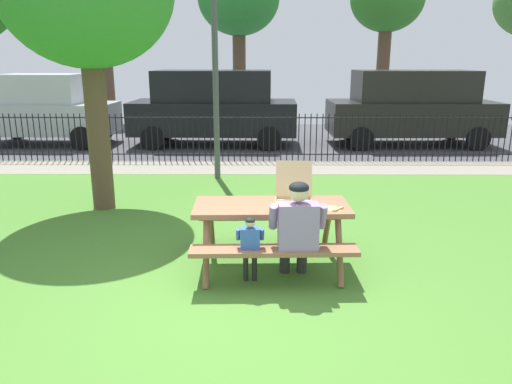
{
  "coord_description": "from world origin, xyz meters",
  "views": [
    {
      "loc": [
        0.32,
        -4.41,
        2.42
      ],
      "look_at": [
        0.28,
        1.64,
        0.75
      ],
      "focal_mm": 34.21,
      "sensor_mm": 36.0,
      "label": 1
    }
  ],
  "objects_px": {
    "parked_car_left": "(214,106)",
    "parked_car_far_left": "(45,109)",
    "lamp_post_walkway": "(215,62)",
    "picnic_table_foreground": "(271,219)",
    "far_tree_center": "(239,0)",
    "pizza_box_open": "(294,196)",
    "pizza_slice_on_table": "(331,208)",
    "far_tree_midright": "(387,1)",
    "child_at_table": "(250,244)",
    "parked_car_center": "(412,106)",
    "adult_at_table": "(297,228)"
  },
  "relations": [
    {
      "from": "pizza_slice_on_table",
      "to": "lamp_post_walkway",
      "type": "bearing_deg",
      "value": 110.17
    },
    {
      "from": "pizza_slice_on_table",
      "to": "parked_car_left",
      "type": "relative_size",
      "value": 0.06
    },
    {
      "from": "adult_at_table",
      "to": "far_tree_midright",
      "type": "bearing_deg",
      "value": 73.25
    },
    {
      "from": "pizza_box_open",
      "to": "parked_car_center",
      "type": "xyz_separation_m",
      "value": [
        3.9,
        8.4,
        0.24
      ]
    },
    {
      "from": "child_at_table",
      "to": "far_tree_midright",
      "type": "height_order",
      "value": "far_tree_midright"
    },
    {
      "from": "picnic_table_foreground",
      "to": "far_tree_center",
      "type": "relative_size",
      "value": 0.31
    },
    {
      "from": "far_tree_center",
      "to": "far_tree_midright",
      "type": "xyz_separation_m",
      "value": [
        5.57,
        0.0,
        -0.04
      ]
    },
    {
      "from": "pizza_slice_on_table",
      "to": "adult_at_table",
      "type": "bearing_deg",
      "value": -139.61
    },
    {
      "from": "lamp_post_walkway",
      "to": "parked_car_left",
      "type": "bearing_deg",
      "value": 95.87
    },
    {
      "from": "parked_car_left",
      "to": "far_tree_center",
      "type": "relative_size",
      "value": 0.78
    },
    {
      "from": "adult_at_table",
      "to": "parked_car_center",
      "type": "bearing_deg",
      "value": 66.46
    },
    {
      "from": "pizza_slice_on_table",
      "to": "far_tree_midright",
      "type": "height_order",
      "value": "far_tree_midright"
    },
    {
      "from": "parked_car_center",
      "to": "far_tree_midright",
      "type": "distance_m",
      "value": 6.58
    },
    {
      "from": "parked_car_left",
      "to": "adult_at_table",
      "type": "bearing_deg",
      "value": -79.32
    },
    {
      "from": "lamp_post_walkway",
      "to": "far_tree_center",
      "type": "bearing_deg",
      "value": 89.47
    },
    {
      "from": "parked_car_center",
      "to": "lamp_post_walkway",
      "type": "bearing_deg",
      "value": -142.24
    },
    {
      "from": "parked_car_center",
      "to": "far_tree_center",
      "type": "bearing_deg",
      "value": 131.96
    },
    {
      "from": "lamp_post_walkway",
      "to": "parked_car_left",
      "type": "relative_size",
      "value": 0.82
    },
    {
      "from": "pizza_box_open",
      "to": "parked_car_center",
      "type": "bearing_deg",
      "value": 65.11
    },
    {
      "from": "parked_car_left",
      "to": "pizza_box_open",
      "type": "bearing_deg",
      "value": -78.7
    },
    {
      "from": "child_at_table",
      "to": "parked_car_far_left",
      "type": "distance_m",
      "value": 10.8
    },
    {
      "from": "pizza_slice_on_table",
      "to": "parked_car_center",
      "type": "height_order",
      "value": "parked_car_center"
    },
    {
      "from": "pizza_slice_on_table",
      "to": "parked_car_center",
      "type": "relative_size",
      "value": 0.06
    },
    {
      "from": "picnic_table_foreground",
      "to": "parked_car_far_left",
      "type": "relative_size",
      "value": 0.47
    },
    {
      "from": "parked_car_left",
      "to": "parked_car_center",
      "type": "height_order",
      "value": "same"
    },
    {
      "from": "parked_car_far_left",
      "to": "parked_car_left",
      "type": "relative_size",
      "value": 0.85
    },
    {
      "from": "pizza_box_open",
      "to": "far_tree_midright",
      "type": "relative_size",
      "value": 0.09
    },
    {
      "from": "pizza_slice_on_table",
      "to": "far_tree_center",
      "type": "relative_size",
      "value": 0.05
    },
    {
      "from": "child_at_table",
      "to": "parked_car_center",
      "type": "xyz_separation_m",
      "value": [
        4.39,
        8.97,
        0.6
      ]
    },
    {
      "from": "pizza_slice_on_table",
      "to": "parked_car_center",
      "type": "bearing_deg",
      "value": 67.92
    },
    {
      "from": "parked_car_left",
      "to": "picnic_table_foreground",
      "type": "bearing_deg",
      "value": -80.46
    },
    {
      "from": "parked_car_far_left",
      "to": "parked_car_left",
      "type": "xyz_separation_m",
      "value": [
        4.8,
        -0.0,
        0.09
      ]
    },
    {
      "from": "adult_at_table",
      "to": "child_at_table",
      "type": "distance_m",
      "value": 0.53
    },
    {
      "from": "lamp_post_walkway",
      "to": "far_tree_midright",
      "type": "xyz_separation_m",
      "value": [
        5.66,
        9.64,
        2.11
      ]
    },
    {
      "from": "parked_car_far_left",
      "to": "pizza_slice_on_table",
      "type": "bearing_deg",
      "value": -51.23
    },
    {
      "from": "far_tree_center",
      "to": "parked_car_left",
      "type": "bearing_deg",
      "value": -95.07
    },
    {
      "from": "pizza_box_open",
      "to": "lamp_post_walkway",
      "type": "xyz_separation_m",
      "value": [
        -1.27,
        4.4,
        1.48
      ]
    },
    {
      "from": "picnic_table_foreground",
      "to": "pizza_box_open",
      "type": "height_order",
      "value": "pizza_box_open"
    },
    {
      "from": "parked_car_left",
      "to": "parked_car_far_left",
      "type": "bearing_deg",
      "value": 180.0
    },
    {
      "from": "child_at_table",
      "to": "parked_car_center",
      "type": "bearing_deg",
      "value": 63.91
    },
    {
      "from": "pizza_box_open",
      "to": "parked_car_far_left",
      "type": "xyz_separation_m",
      "value": [
        -6.48,
        8.4,
        0.15
      ]
    },
    {
      "from": "parked_car_far_left",
      "to": "parked_car_center",
      "type": "relative_size",
      "value": 0.85
    },
    {
      "from": "picnic_table_foreground",
      "to": "far_tree_midright",
      "type": "relative_size",
      "value": 0.32
    },
    {
      "from": "picnic_table_foreground",
      "to": "far_tree_midright",
      "type": "xyz_separation_m",
      "value": [
        4.65,
        14.08,
        3.85
      ]
    },
    {
      "from": "parked_car_far_left",
      "to": "far_tree_center",
      "type": "height_order",
      "value": "far_tree_center"
    },
    {
      "from": "picnic_table_foreground",
      "to": "pizza_box_open",
      "type": "xyz_separation_m",
      "value": [
        0.26,
        0.04,
        0.26
      ]
    },
    {
      "from": "adult_at_table",
      "to": "far_tree_center",
      "type": "distance_m",
      "value": 15.11
    },
    {
      "from": "child_at_table",
      "to": "picnic_table_foreground",
      "type": "bearing_deg",
      "value": 66.13
    },
    {
      "from": "far_tree_midright",
      "to": "child_at_table",
      "type": "bearing_deg",
      "value": -108.49
    },
    {
      "from": "picnic_table_foreground",
      "to": "parked_car_left",
      "type": "height_order",
      "value": "parked_car_left"
    }
  ]
}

